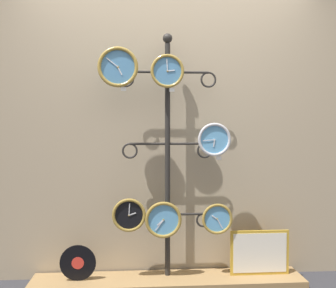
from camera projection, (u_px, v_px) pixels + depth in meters
shop_wall at (166, 113)px, 3.35m from camera, size 4.40×0.04×2.80m
low_shelf at (168, 281)px, 3.18m from camera, size 2.20×0.36×0.06m
display_stand at (168, 195)px, 3.22m from camera, size 0.80×0.42×2.04m
clock_top_left at (118, 67)px, 3.03m from camera, size 0.32×0.04×0.32m
clock_top_center at (167, 71)px, 3.09m from camera, size 0.27×0.04×0.27m
clock_middle_right at (214, 140)px, 3.13m from camera, size 0.27×0.04×0.27m
clock_bottom_left at (129, 215)px, 3.10m from camera, size 0.27×0.04×0.27m
clock_bottom_center at (163, 220)px, 3.12m from camera, size 0.29×0.04×0.29m
clock_bottom_right at (217, 219)px, 3.18m from camera, size 0.25×0.04×0.25m
vinyl_record at (78, 263)px, 3.11m from camera, size 0.29×0.01×0.29m
picture_frame at (260, 253)px, 3.24m from camera, size 0.49×0.02×0.37m
price_tag_upper at (124, 89)px, 3.04m from camera, size 0.04×0.00×0.03m
price_tag_mid at (172, 90)px, 3.09m from camera, size 0.04×0.00×0.03m
price_tag_lower at (219, 158)px, 3.14m from camera, size 0.04×0.00×0.03m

